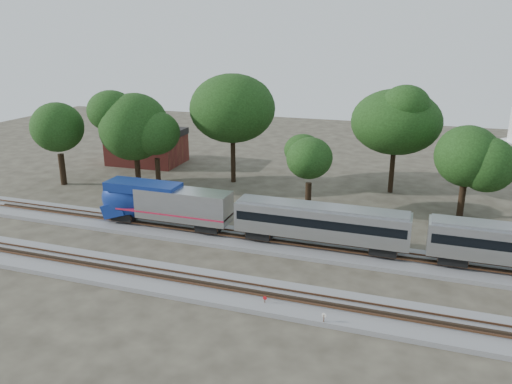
% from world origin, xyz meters
% --- Properties ---
extents(ground, '(160.00, 160.00, 0.00)m').
position_xyz_m(ground, '(0.00, 0.00, 0.00)').
color(ground, '#383328').
rests_on(ground, ground).
extents(track_far, '(160.00, 5.00, 0.73)m').
position_xyz_m(track_far, '(0.00, 6.00, 0.21)').
color(track_far, slate).
rests_on(track_far, ground).
extents(track_near, '(160.00, 5.00, 0.73)m').
position_xyz_m(track_near, '(0.00, -4.00, 0.21)').
color(track_near, slate).
rests_on(track_near, ground).
extents(switch_stand_red, '(0.30, 0.06, 0.95)m').
position_xyz_m(switch_stand_red, '(2.23, -5.26, 0.61)').
color(switch_stand_red, '#512D19').
rests_on(switch_stand_red, ground).
extents(switch_stand_white, '(0.34, 0.09, 1.08)m').
position_xyz_m(switch_stand_white, '(6.90, -6.37, 0.69)').
color(switch_stand_white, '#512D19').
rests_on(switch_stand_white, ground).
extents(switch_lever, '(0.56, 0.42, 0.30)m').
position_xyz_m(switch_lever, '(6.98, -5.57, 0.15)').
color(switch_lever, '#512D19').
rests_on(switch_lever, ground).
extents(brick_building, '(11.22, 8.07, 5.29)m').
position_xyz_m(brick_building, '(-28.53, 30.19, 2.66)').
color(brick_building, maroon).
rests_on(brick_building, ground).
extents(tree_0, '(7.92, 7.92, 11.17)m').
position_xyz_m(tree_0, '(-33.31, 16.32, 7.78)').
color(tree_0, black).
rests_on(tree_0, ground).
extents(tree_1, '(8.04, 8.04, 11.34)m').
position_xyz_m(tree_1, '(-23.52, 19.27, 7.89)').
color(tree_1, black).
rests_on(tree_1, ground).
extents(tree_2, '(7.41, 7.41, 10.44)m').
position_xyz_m(tree_2, '(-20.45, 19.24, 7.26)').
color(tree_2, black).
rests_on(tree_2, ground).
extents(tree_3, '(10.26, 10.26, 14.47)m').
position_xyz_m(tree_3, '(-11.94, 24.78, 10.09)').
color(tree_3, black).
rests_on(tree_3, ground).
extents(tree_4, '(6.38, 6.38, 9.00)m').
position_xyz_m(tree_4, '(0.46, 16.49, 6.25)').
color(tree_4, black).
rests_on(tree_4, ground).
extents(tree_5, '(9.26, 9.26, 13.05)m').
position_xyz_m(tree_5, '(8.90, 26.92, 9.09)').
color(tree_5, black).
rests_on(tree_5, ground).
extents(tree_6, '(7.10, 7.10, 10.02)m').
position_xyz_m(tree_6, '(16.94, 20.04, 6.97)').
color(tree_6, black).
rests_on(tree_6, ground).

